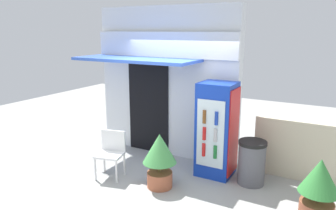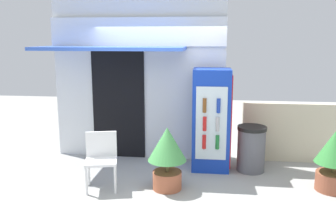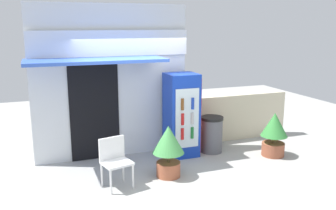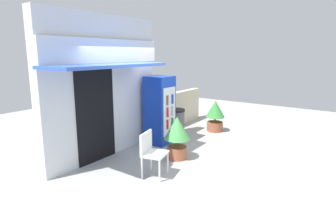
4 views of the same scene
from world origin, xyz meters
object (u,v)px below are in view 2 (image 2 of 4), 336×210
(trash_bin, at_px, (251,149))
(potted_plant_curbside, at_px, (334,157))
(drink_cooler, at_px, (212,119))
(potted_plant_near_shop, at_px, (167,153))
(plastic_chair, at_px, (101,156))

(trash_bin, bearing_deg, potted_plant_curbside, -30.99)
(drink_cooler, xyz_separation_m, potted_plant_near_shop, (-0.67, -0.97, -0.31))
(trash_bin, bearing_deg, drink_cooler, 175.35)
(potted_plant_curbside, relative_size, trash_bin, 1.19)
(potted_plant_near_shop, relative_size, trash_bin, 1.22)
(plastic_chair, relative_size, potted_plant_curbside, 0.91)
(plastic_chair, xyz_separation_m, potted_plant_curbside, (3.52, 0.29, 0.02))
(drink_cooler, bearing_deg, potted_plant_curbside, -21.99)
(potted_plant_near_shop, bearing_deg, potted_plant_curbside, 5.29)
(potted_plant_curbside, bearing_deg, plastic_chair, -175.25)
(potted_plant_near_shop, distance_m, trash_bin, 1.65)
(potted_plant_near_shop, distance_m, potted_plant_curbside, 2.51)
(potted_plant_near_shop, bearing_deg, trash_bin, 33.90)
(trash_bin, bearing_deg, potted_plant_near_shop, -146.10)
(drink_cooler, distance_m, plastic_chair, 2.01)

